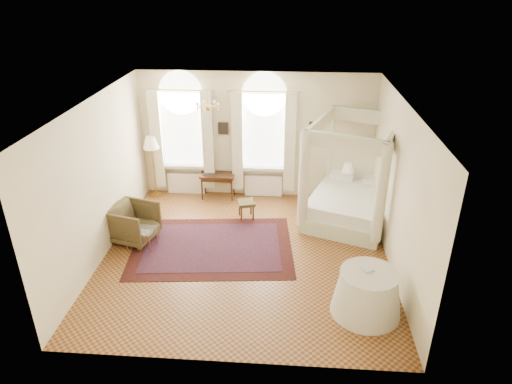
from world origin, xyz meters
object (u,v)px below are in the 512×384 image
at_px(nightstand, 347,193).
at_px(armchair, 134,223).
at_px(canopy_bed, 350,199).
at_px(writing_desk, 218,178).
at_px(coffee_table, 141,231).
at_px(stool, 246,204).
at_px(side_table, 367,293).
at_px(floor_lamp, 151,146).

distance_m(nightstand, armchair, 5.38).
bearing_deg(canopy_bed, writing_desk, 163.46).
bearing_deg(canopy_bed, coffee_table, -161.57).
height_order(canopy_bed, stool, canopy_bed).
height_order(writing_desk, side_table, side_table).
bearing_deg(armchair, stool, -48.53).
bearing_deg(floor_lamp, stool, -22.73).
bearing_deg(writing_desk, nightstand, -2.41).
bearing_deg(canopy_bed, side_table, -90.97).
bearing_deg(writing_desk, armchair, -124.37).
bearing_deg(canopy_bed, floor_lamp, 168.86).
bearing_deg(side_table, floor_lamp, 138.87).
relative_size(armchair, floor_lamp, 0.56).
bearing_deg(coffee_table, armchair, 131.78).
relative_size(nightstand, stool, 1.37).
bearing_deg(floor_lamp, canopy_bed, -11.14).
bearing_deg(nightstand, side_table, -91.30).
bearing_deg(armchair, side_table, -98.32).
xyz_separation_m(armchair, floor_lamp, (-0.15, 2.27, 1.00)).
xyz_separation_m(canopy_bed, nightstand, (0.04, 0.85, -0.24)).
bearing_deg(floor_lamp, armchair, -86.34).
xyz_separation_m(stool, armchair, (-2.41, -1.20, 0.06)).
relative_size(writing_desk, side_table, 0.74).
bearing_deg(armchair, nightstand, -51.72).
height_order(writing_desk, floor_lamp, floor_lamp).
xyz_separation_m(stool, floor_lamp, (-2.56, 1.07, 1.06)).
distance_m(nightstand, writing_desk, 3.40).
height_order(canopy_bed, armchair, canopy_bed).
xyz_separation_m(coffee_table, floor_lamp, (-0.39, 2.55, 1.04)).
bearing_deg(floor_lamp, side_table, -41.13).
relative_size(stool, coffee_table, 0.69).
xyz_separation_m(nightstand, coffee_table, (-4.70, -2.40, 0.06)).
bearing_deg(side_table, armchair, 156.72).
distance_m(armchair, side_table, 5.27).
relative_size(writing_desk, floor_lamp, 0.54).
distance_m(stool, floor_lamp, 2.97).
height_order(armchair, side_table, armchair).
xyz_separation_m(armchair, coffee_table, (0.24, -0.27, -0.04)).
distance_m(stool, coffee_table, 2.62).
relative_size(stool, floor_lamp, 0.29).
relative_size(coffee_table, side_table, 0.57).
bearing_deg(armchair, writing_desk, -19.42).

